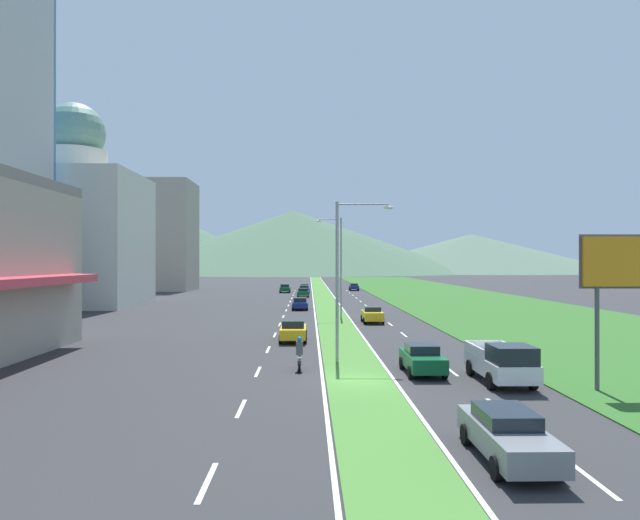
# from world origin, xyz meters

# --- Properties ---
(ground_plane) EXTENTS (600.00, 600.00, 0.00)m
(ground_plane) POSITION_xyz_m (0.00, 0.00, 0.00)
(ground_plane) COLOR #2D2D30
(grass_median) EXTENTS (3.20, 240.00, 0.06)m
(grass_median) POSITION_xyz_m (0.00, 60.00, 0.03)
(grass_median) COLOR #477F33
(grass_median) RESTS_ON ground_plane
(grass_verge_right) EXTENTS (24.00, 240.00, 0.06)m
(grass_verge_right) POSITION_xyz_m (20.60, 60.00, 0.03)
(grass_verge_right) COLOR #2D6023
(grass_verge_right) RESTS_ON ground_plane
(lane_dash_left_1) EXTENTS (0.16, 2.80, 0.01)m
(lane_dash_left_1) POSITION_xyz_m (-5.10, -12.49, 0.01)
(lane_dash_left_1) COLOR silver
(lane_dash_left_1) RESTS_ON ground_plane
(lane_dash_left_2) EXTENTS (0.16, 2.80, 0.01)m
(lane_dash_left_2) POSITION_xyz_m (-5.10, -4.98, 0.01)
(lane_dash_left_2) COLOR silver
(lane_dash_left_2) RESTS_ON ground_plane
(lane_dash_left_3) EXTENTS (0.16, 2.80, 0.01)m
(lane_dash_left_3) POSITION_xyz_m (-5.10, 2.52, 0.01)
(lane_dash_left_3) COLOR silver
(lane_dash_left_3) RESTS_ON ground_plane
(lane_dash_left_4) EXTENTS (0.16, 2.80, 0.01)m
(lane_dash_left_4) POSITION_xyz_m (-5.10, 10.03, 0.01)
(lane_dash_left_4) COLOR silver
(lane_dash_left_4) RESTS_ON ground_plane
(lane_dash_left_5) EXTENTS (0.16, 2.80, 0.01)m
(lane_dash_left_5) POSITION_xyz_m (-5.10, 17.54, 0.01)
(lane_dash_left_5) COLOR silver
(lane_dash_left_5) RESTS_ON ground_plane
(lane_dash_left_6) EXTENTS (0.16, 2.80, 0.01)m
(lane_dash_left_6) POSITION_xyz_m (-5.10, 25.05, 0.01)
(lane_dash_left_6) COLOR silver
(lane_dash_left_6) RESTS_ON ground_plane
(lane_dash_left_7) EXTENTS (0.16, 2.80, 0.01)m
(lane_dash_left_7) POSITION_xyz_m (-5.10, 32.55, 0.01)
(lane_dash_left_7) COLOR silver
(lane_dash_left_7) RESTS_ON ground_plane
(lane_dash_left_8) EXTENTS (0.16, 2.80, 0.01)m
(lane_dash_left_8) POSITION_xyz_m (-5.10, 40.06, 0.01)
(lane_dash_left_8) COLOR silver
(lane_dash_left_8) RESTS_ON ground_plane
(lane_dash_left_9) EXTENTS (0.16, 2.80, 0.01)m
(lane_dash_left_9) POSITION_xyz_m (-5.10, 47.57, 0.01)
(lane_dash_left_9) COLOR silver
(lane_dash_left_9) RESTS_ON ground_plane
(lane_dash_left_10) EXTENTS (0.16, 2.80, 0.01)m
(lane_dash_left_10) POSITION_xyz_m (-5.10, 55.08, 0.01)
(lane_dash_left_10) COLOR silver
(lane_dash_left_10) RESTS_ON ground_plane
(lane_dash_left_11) EXTENTS (0.16, 2.80, 0.01)m
(lane_dash_left_11) POSITION_xyz_m (-5.10, 62.58, 0.01)
(lane_dash_left_11) COLOR silver
(lane_dash_left_11) RESTS_ON ground_plane
(lane_dash_left_12) EXTENTS (0.16, 2.80, 0.01)m
(lane_dash_left_12) POSITION_xyz_m (-5.10, 70.09, 0.01)
(lane_dash_left_12) COLOR silver
(lane_dash_left_12) RESTS_ON ground_plane
(lane_dash_left_13) EXTENTS (0.16, 2.80, 0.01)m
(lane_dash_left_13) POSITION_xyz_m (-5.10, 77.60, 0.01)
(lane_dash_left_13) COLOR silver
(lane_dash_left_13) RESTS_ON ground_plane
(lane_dash_left_14) EXTENTS (0.16, 2.80, 0.01)m
(lane_dash_left_14) POSITION_xyz_m (-5.10, 85.11, 0.01)
(lane_dash_left_14) COLOR silver
(lane_dash_left_14) RESTS_ON ground_plane
(lane_dash_right_1) EXTENTS (0.16, 2.80, 0.01)m
(lane_dash_right_1) POSITION_xyz_m (5.10, -12.49, 0.01)
(lane_dash_right_1) COLOR silver
(lane_dash_right_1) RESTS_ON ground_plane
(lane_dash_right_2) EXTENTS (0.16, 2.80, 0.01)m
(lane_dash_right_2) POSITION_xyz_m (5.10, -4.98, 0.01)
(lane_dash_right_2) COLOR silver
(lane_dash_right_2) RESTS_ON ground_plane
(lane_dash_right_3) EXTENTS (0.16, 2.80, 0.01)m
(lane_dash_right_3) POSITION_xyz_m (5.10, 2.52, 0.01)
(lane_dash_right_3) COLOR silver
(lane_dash_right_3) RESTS_ON ground_plane
(lane_dash_right_4) EXTENTS (0.16, 2.80, 0.01)m
(lane_dash_right_4) POSITION_xyz_m (5.10, 10.03, 0.01)
(lane_dash_right_4) COLOR silver
(lane_dash_right_4) RESTS_ON ground_plane
(lane_dash_right_5) EXTENTS (0.16, 2.80, 0.01)m
(lane_dash_right_5) POSITION_xyz_m (5.10, 17.54, 0.01)
(lane_dash_right_5) COLOR silver
(lane_dash_right_5) RESTS_ON ground_plane
(lane_dash_right_6) EXTENTS (0.16, 2.80, 0.01)m
(lane_dash_right_6) POSITION_xyz_m (5.10, 25.05, 0.01)
(lane_dash_right_6) COLOR silver
(lane_dash_right_6) RESTS_ON ground_plane
(lane_dash_right_7) EXTENTS (0.16, 2.80, 0.01)m
(lane_dash_right_7) POSITION_xyz_m (5.10, 32.55, 0.01)
(lane_dash_right_7) COLOR silver
(lane_dash_right_7) RESTS_ON ground_plane
(lane_dash_right_8) EXTENTS (0.16, 2.80, 0.01)m
(lane_dash_right_8) POSITION_xyz_m (5.10, 40.06, 0.01)
(lane_dash_right_8) COLOR silver
(lane_dash_right_8) RESTS_ON ground_plane
(lane_dash_right_9) EXTENTS (0.16, 2.80, 0.01)m
(lane_dash_right_9) POSITION_xyz_m (5.10, 47.57, 0.01)
(lane_dash_right_9) COLOR silver
(lane_dash_right_9) RESTS_ON ground_plane
(lane_dash_right_10) EXTENTS (0.16, 2.80, 0.01)m
(lane_dash_right_10) POSITION_xyz_m (5.10, 55.08, 0.01)
(lane_dash_right_10) COLOR silver
(lane_dash_right_10) RESTS_ON ground_plane
(lane_dash_right_11) EXTENTS (0.16, 2.80, 0.01)m
(lane_dash_right_11) POSITION_xyz_m (5.10, 62.58, 0.01)
(lane_dash_right_11) COLOR silver
(lane_dash_right_11) RESTS_ON ground_plane
(lane_dash_right_12) EXTENTS (0.16, 2.80, 0.01)m
(lane_dash_right_12) POSITION_xyz_m (5.10, 70.09, 0.01)
(lane_dash_right_12) COLOR silver
(lane_dash_right_12) RESTS_ON ground_plane
(lane_dash_right_13) EXTENTS (0.16, 2.80, 0.01)m
(lane_dash_right_13) POSITION_xyz_m (5.10, 77.60, 0.01)
(lane_dash_right_13) COLOR silver
(lane_dash_right_13) RESTS_ON ground_plane
(lane_dash_right_14) EXTENTS (0.16, 2.80, 0.01)m
(lane_dash_right_14) POSITION_xyz_m (5.10, 85.11, 0.01)
(lane_dash_right_14) COLOR silver
(lane_dash_right_14) RESTS_ON ground_plane
(edge_line_median_left) EXTENTS (0.16, 240.00, 0.01)m
(edge_line_median_left) POSITION_xyz_m (-1.75, 60.00, 0.01)
(edge_line_median_left) COLOR silver
(edge_line_median_left) RESTS_ON ground_plane
(edge_line_median_right) EXTENTS (0.16, 240.00, 0.01)m
(edge_line_median_right) POSITION_xyz_m (1.75, 60.00, 0.01)
(edge_line_median_right) COLOR silver
(edge_line_median_right) RESTS_ON ground_plane
(domed_building) EXTENTS (16.66, 16.66, 26.60)m
(domed_building) POSITION_xyz_m (-33.16, 48.10, 10.23)
(domed_building) COLOR beige
(domed_building) RESTS_ON ground_plane
(midrise_colored) EXTENTS (13.23, 13.23, 21.85)m
(midrise_colored) POSITION_xyz_m (-32.36, 88.03, 10.92)
(midrise_colored) COLOR #9E9384
(midrise_colored) RESTS_ON ground_plane
(hill_far_left) EXTENTS (176.25, 176.25, 41.95)m
(hill_far_left) POSITION_xyz_m (-101.05, 295.74, 20.97)
(hill_far_left) COLOR #47664C
(hill_far_left) RESTS_ON ground_plane
(hill_far_center) EXTENTS (187.03, 187.03, 32.76)m
(hill_far_center) POSITION_xyz_m (-10.74, 276.73, 16.38)
(hill_far_center) COLOR #47664C
(hill_far_center) RESTS_ON ground_plane
(hill_far_right) EXTENTS (158.78, 158.78, 21.10)m
(hill_far_right) POSITION_xyz_m (88.54, 291.12, 10.55)
(hill_far_right) COLOR #516B56
(hill_far_right) RESTS_ON ground_plane
(street_lamp_near) EXTENTS (3.31, 0.31, 9.22)m
(street_lamp_near) POSITION_xyz_m (-0.43, 5.04, 5.35)
(street_lamp_near) COLOR #99999E
(street_lamp_near) RESTS_ON ground_plane
(street_lamp_mid) EXTENTS (2.67, 0.35, 10.27)m
(street_lamp_mid) POSITION_xyz_m (0.61, 30.52, 5.82)
(street_lamp_mid) COLOR #99999E
(street_lamp_mid) RESTS_ON ground_plane
(billboard_roadside) EXTENTS (4.80, 0.28, 7.01)m
(billboard_roadside) POSITION_xyz_m (12.05, -2.38, 5.36)
(billboard_roadside) COLOR #4C4C51
(billboard_roadside) RESTS_ON ground_plane
(car_0) EXTENTS (1.94, 4.52, 1.44)m
(car_0) POSITION_xyz_m (-3.25, 75.91, 0.74)
(car_0) COLOR navy
(car_0) RESTS_ON ground_plane
(car_1) EXTENTS (1.96, 4.09, 1.44)m
(car_1) POSITION_xyz_m (-3.35, 65.64, 0.74)
(car_1) COLOR #0C5128
(car_1) RESTS_ON ground_plane
(car_2) EXTENTS (1.96, 4.30, 1.57)m
(car_2) POSITION_xyz_m (-6.85, 78.84, 0.80)
(car_2) COLOR #0C5128
(car_2) RESTS_ON ground_plane
(car_3) EXTENTS (1.92, 4.06, 1.45)m
(car_3) POSITION_xyz_m (-3.47, 41.07, 0.74)
(car_3) COLOR navy
(car_3) RESTS_ON ground_plane
(car_4) EXTENTS (1.91, 4.21, 1.51)m
(car_4) POSITION_xyz_m (3.43, 1.84, 0.78)
(car_4) COLOR #0C5128
(car_4) RESTS_ON ground_plane
(car_5) EXTENTS (1.92, 4.04, 1.51)m
(car_5) POSITION_xyz_m (3.57, 26.30, 0.78)
(car_5) COLOR yellow
(car_5) RESTS_ON ground_plane
(car_6) EXTENTS (1.87, 4.77, 1.46)m
(car_6) POSITION_xyz_m (3.37, -11.02, 0.76)
(car_6) COLOR slate
(car_6) RESTS_ON ground_plane
(car_7) EXTENTS (1.85, 4.38, 1.42)m
(car_7) POSITION_xyz_m (6.59, 86.19, 0.74)
(car_7) COLOR navy
(car_7) RESTS_ON ground_plane
(car_8) EXTENTS (1.96, 4.38, 1.55)m
(car_8) POSITION_xyz_m (-3.55, 13.98, 0.79)
(car_8) COLOR yellow
(car_8) RESTS_ON ground_plane
(car_9) EXTENTS (1.90, 4.29, 1.39)m
(car_9) POSITION_xyz_m (-3.23, 83.62, 0.73)
(car_9) COLOR #0C5128
(car_9) RESTS_ON ground_plane
(pickup_truck_0) EXTENTS (2.18, 5.40, 2.00)m
(pickup_truck_0) POSITION_xyz_m (6.75, -0.64, 0.98)
(pickup_truck_0) COLOR silver
(pickup_truck_0) RESTS_ON ground_plane
(motorcycle_rider) EXTENTS (0.36, 2.00, 1.80)m
(motorcycle_rider) POSITION_xyz_m (-2.92, 2.88, 0.75)
(motorcycle_rider) COLOR black
(motorcycle_rider) RESTS_ON ground_plane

